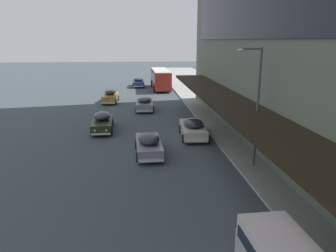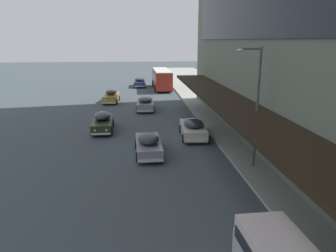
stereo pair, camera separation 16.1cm
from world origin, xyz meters
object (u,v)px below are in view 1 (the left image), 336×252
object	(u,v)px
transit_bus_kerbside_front	(161,78)
sedan_second_near	(102,122)
sedan_oncoming_rear	(145,104)
sedan_second_mid	(110,96)
street_lamp	(255,100)
sedan_lead_mid	(149,144)
sedan_oncoming_front	(138,82)
sedan_far_back	(193,128)

from	to	relation	value
transit_bus_kerbside_front	sedan_second_near	world-z (taller)	transit_bus_kerbside_front
sedan_oncoming_rear	sedan_second_mid	world-z (taller)	sedan_second_mid
sedan_second_near	street_lamp	bearing A→B (deg)	-44.36
transit_bus_kerbside_front	sedan_lead_mid	bearing A→B (deg)	-96.03
sedan_oncoming_front	sedan_far_back	xyz separation A→B (m)	(4.01, -30.64, -0.02)
sedan_oncoming_front	sedan_far_back	bearing A→B (deg)	-82.55
transit_bus_kerbside_front	street_lamp	size ratio (longest dim) A/B	1.41
sedan_second_near	sedan_oncoming_rear	bearing A→B (deg)	64.41
sedan_lead_mid	sedan_second_near	size ratio (longest dim) A/B	0.96
sedan_second_mid	sedan_oncoming_rear	bearing A→B (deg)	-51.91
sedan_second_near	sedan_far_back	bearing A→B (deg)	-20.22
sedan_second_mid	street_lamp	world-z (taller)	street_lamp
sedan_far_back	sedan_oncoming_rear	bearing A→B (deg)	107.98
sedan_second_mid	sedan_oncoming_front	world-z (taller)	sedan_second_mid
sedan_oncoming_rear	sedan_second_near	size ratio (longest dim) A/B	0.97
sedan_oncoming_front	sedan_oncoming_rear	bearing A→B (deg)	-88.77
sedan_second_mid	street_lamp	distance (m)	25.74
street_lamp	sedan_second_near	bearing A→B (deg)	135.64
sedan_lead_mid	sedan_oncoming_front	bearing A→B (deg)	90.37
transit_bus_kerbside_front	sedan_far_back	bearing A→B (deg)	-89.05
sedan_far_back	sedan_second_near	distance (m)	8.04
sedan_far_back	street_lamp	distance (m)	8.21
sedan_second_near	sedan_lead_mid	bearing A→B (deg)	-60.59
sedan_lead_mid	sedan_second_near	distance (m)	7.67
sedan_lead_mid	street_lamp	bearing A→B (deg)	-26.37
sedan_oncoming_front	street_lamp	size ratio (longest dim) A/B	0.70
transit_bus_kerbside_front	sedan_oncoming_rear	distance (m)	16.83
street_lamp	sedan_lead_mid	bearing A→B (deg)	153.63
sedan_oncoming_front	sedan_far_back	distance (m)	30.90
sedan_second_mid	street_lamp	size ratio (longest dim) A/B	0.68
sedan_oncoming_rear	sedan_far_back	world-z (taller)	sedan_oncoming_rear
sedan_lead_mid	sedan_oncoming_front	size ratio (longest dim) A/B	0.93
sedan_lead_mid	sedan_second_mid	size ratio (longest dim) A/B	0.96
sedan_second_mid	sedan_far_back	xyz separation A→B (m)	(7.77, -16.38, -0.05)
transit_bus_kerbside_front	sedan_second_mid	bearing A→B (deg)	-123.19
sedan_oncoming_front	street_lamp	world-z (taller)	street_lamp
sedan_second_mid	sedan_second_near	world-z (taller)	sedan_second_mid
street_lamp	transit_bus_kerbside_front	bearing A→B (deg)	94.79
sedan_far_back	sedan_second_near	size ratio (longest dim) A/B	1.02
sedan_oncoming_front	sedan_second_near	world-z (taller)	sedan_second_near
sedan_second_mid	sedan_lead_mid	bearing A→B (deg)	-78.89
sedan_lead_mid	sedan_far_back	world-z (taller)	sedan_far_back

